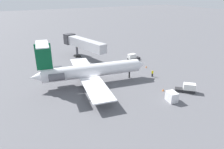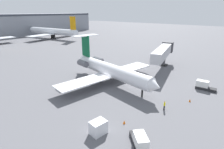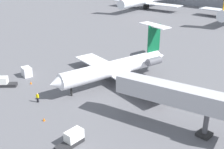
% 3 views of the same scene
% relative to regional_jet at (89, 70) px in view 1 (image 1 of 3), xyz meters
% --- Properties ---
extents(ground_plane, '(400.00, 400.00, 0.10)m').
position_rel_regional_jet_xyz_m(ground_plane, '(-1.58, -0.54, -3.20)').
color(ground_plane, '#5B5B60').
extents(regional_jet, '(26.11, 26.43, 10.08)m').
position_rel_regional_jet_xyz_m(regional_jet, '(0.00, 0.00, 0.00)').
color(regional_jet, white).
rests_on(regional_jet, ground_plane).
extents(jet_bridge, '(18.66, 7.16, 6.70)m').
position_rel_regional_jet_xyz_m(jet_bridge, '(18.06, -5.01, 1.85)').
color(jet_bridge, '#ADADB2').
rests_on(jet_bridge, ground_plane).
extents(ground_crew_marshaller, '(0.47, 0.39, 1.69)m').
position_rel_regional_jet_xyz_m(ground_crew_marshaller, '(-3.60, -15.22, -2.29)').
color(ground_crew_marshaller, black).
rests_on(ground_crew_marshaller, ground_plane).
extents(baggage_tug_lead, '(1.67, 4.09, 1.90)m').
position_rel_regional_jet_xyz_m(baggage_tug_lead, '(9.76, -18.24, -2.31)').
color(baggage_tug_lead, '#262628').
rests_on(baggage_tug_lead, ground_plane).
extents(baggage_tug_trailing, '(3.74, 3.89, 1.90)m').
position_rel_regional_jet_xyz_m(baggage_tug_trailing, '(-13.71, -16.44, -2.31)').
color(baggage_tug_trailing, '#262628').
rests_on(baggage_tug_trailing, ground_plane).
extents(cargo_container_uld, '(2.39, 1.96, 1.91)m').
position_rel_regional_jet_xyz_m(cargo_container_uld, '(-15.10, -10.77, -2.20)').
color(cargo_container_uld, silver).
rests_on(cargo_container_uld, ground_plane).
extents(traffic_cone_near, '(0.36, 0.36, 0.55)m').
position_rel_regional_jet_xyz_m(traffic_cone_near, '(-11.05, -12.23, -2.88)').
color(traffic_cone_near, orange).
rests_on(traffic_cone_near, ground_plane).
extents(traffic_cone_mid, '(0.36, 0.36, 0.55)m').
position_rel_regional_jet_xyz_m(traffic_cone_mid, '(2.21, -17.72, -2.88)').
color(traffic_cone_mid, orange).
rests_on(traffic_cone_mid, ground_plane).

